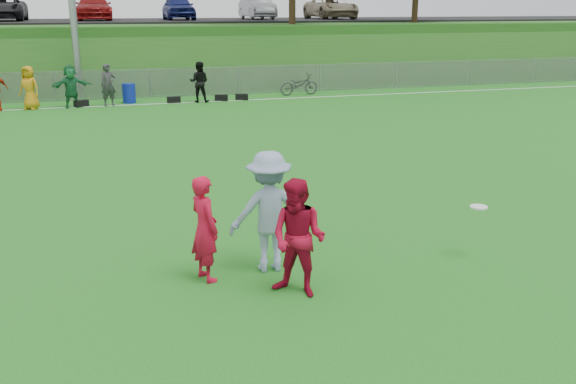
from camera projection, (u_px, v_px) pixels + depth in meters
name	position (u px, v px, depth m)	size (l,w,h in m)	color
ground	(270.00, 263.00, 10.18)	(120.00, 120.00, 0.00)	#246816
sideline_far	(155.00, 104.00, 26.72)	(60.00, 0.10, 0.01)	white
fence	(150.00, 83.00, 28.37)	(58.00, 0.06, 1.30)	gray
berm	(132.00, 48.00, 38.24)	(120.00, 18.00, 3.00)	#235919
parking_lot	(128.00, 21.00, 39.65)	(120.00, 12.00, 0.10)	black
car_row	(108.00, 8.00, 38.18)	(32.04, 5.18, 1.44)	silver
spectator_row	(84.00, 86.00, 25.71)	(9.00, 0.95, 1.69)	#B7220C
gear_bags	(181.00, 99.00, 27.08)	(7.27, 0.53, 0.26)	black
player_red_left	(205.00, 228.00, 9.38)	(0.58, 0.38, 1.59)	red
player_red_center	(298.00, 238.00, 8.86)	(0.82, 0.64, 1.68)	#AD0C2A
player_blue	(269.00, 212.00, 9.70)	(1.21, 0.69, 1.87)	#8B9FC1
frisbee	(479.00, 207.00, 10.18)	(0.28, 0.28, 0.03)	white
recycling_bin	(129.00, 93.00, 26.90)	(0.54, 0.54, 0.81)	#0D1F96
bicycle	(299.00, 85.00, 29.29)	(0.63, 1.82, 0.95)	#2F2F32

